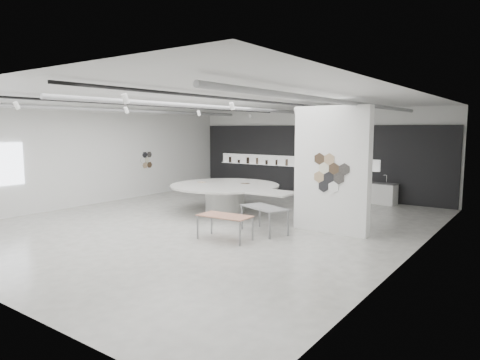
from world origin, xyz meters
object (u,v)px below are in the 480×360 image
Objects in this scene: sample_table_wood at (225,217)px; sample_table_stone at (264,209)px; display_island at (226,194)px; partition_column at (332,170)px; kitchen_counter at (378,193)px.

sample_table_wood is 0.91× the size of sample_table_stone.
display_island reaches higher than sample_table_stone.
sample_table_stone is (2.76, -1.79, 0.04)m from display_island.
partition_column reaches higher than display_island.
sample_table_wood is 8.13m from kitchen_counter.
kitchen_counter is (-0.44, 5.54, -1.38)m from partition_column.
kitchen_counter is (1.50, 7.98, -0.20)m from sample_table_wood.
partition_column reaches higher than sample_table_wood.
partition_column is at bearing -8.63° from display_island.
sample_table_stone is at bearing -142.82° from partition_column.
partition_column is at bearing 37.18° from sample_table_stone.
partition_column is 2.24× the size of sample_table_stone.
kitchen_counter is (1.08, 6.69, -0.27)m from sample_table_stone.
kitchen_counter reaches higher than sample_table_stone.
sample_table_wood is 1.36m from sample_table_stone.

